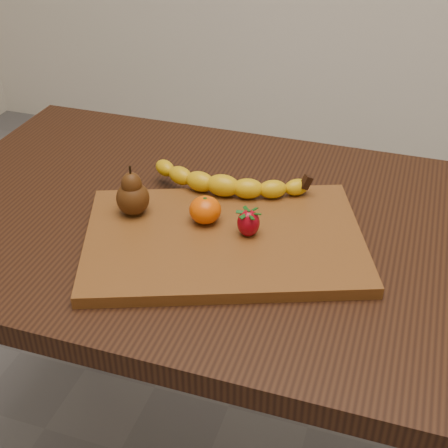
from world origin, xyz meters
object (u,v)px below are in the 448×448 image
(cutting_board, at_px, (224,239))
(mandarin, at_px, (205,210))
(pear, at_px, (132,190))
(table, at_px, (194,258))

(cutting_board, relative_size, mandarin, 8.39)
(cutting_board, relative_size, pear, 5.10)
(pear, relative_size, mandarin, 1.65)
(table, distance_m, mandarin, 0.15)
(pear, bearing_deg, cutting_board, -5.03)
(table, height_order, cutting_board, cutting_board)
(table, bearing_deg, mandarin, -46.90)
(table, height_order, mandarin, mandarin)
(table, distance_m, pear, 0.19)
(cutting_board, xyz_separation_m, pear, (-0.17, 0.01, 0.05))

